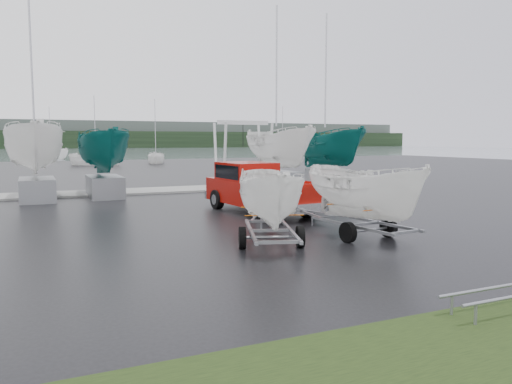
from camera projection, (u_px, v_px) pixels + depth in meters
The scene contains 18 objects.
ground_plane at pixel (219, 229), 16.51m from camera, with size 120.00×120.00×0.00m, color black.
lake at pixel (59, 154), 107.15m from camera, with size 300.00×300.00×0.00m, color gray.
grass_verge at pixel (508, 366), 6.54m from camera, with size 40.00×40.00×0.00m, color black.
dock at pixel (140, 191), 28.29m from camera, with size 30.00×3.00×0.12m, color #979791.
treeline at pixel (48, 140), 170.28m from camera, with size 300.00×8.00×6.00m, color black.
far_hill at pixel (47, 134), 177.32m from camera, with size 300.00×6.00×10.00m, color #4C5651.
pickup_truck at pixel (255, 186), 20.47m from camera, with size 2.70×6.22×2.01m.
trailer_hitched at pixel (366, 144), 14.67m from camera, with size 1.96×3.70×5.23m.
trailer_parked at pixel (271, 149), 13.61m from camera, with size 2.30×3.79×4.97m.
boat_hoist at pixel (243, 144), 30.61m from camera, with size 3.30×2.18×4.12m.
keelboat_0 at pixel (34, 112), 23.84m from camera, with size 2.67×3.20×10.85m.
keelboat_1 at pixel (103, 123), 25.38m from camera, with size 2.39×3.20×7.47m.
keelboat_2 at pixel (280, 120), 29.27m from camera, with size 2.59×3.20×10.77m.
keelboat_3 at pixel (329, 121), 31.02m from camera, with size 2.57×3.20×10.75m.
moored_boat_1 at pixel (96, 165), 57.97m from camera, with size 3.36×3.33×11.24m.
moored_boat_2 at pixel (156, 163), 62.69m from camera, with size 2.51×2.56×10.80m.
moored_boat_3 at pixel (282, 159), 75.99m from camera, with size 3.61×3.56×11.75m.
moored_boat_5 at pixel (51, 159), 77.02m from camera, with size 3.96×3.99×11.90m.
Camera 1 is at (-5.60, -15.35, 2.96)m, focal length 35.00 mm.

